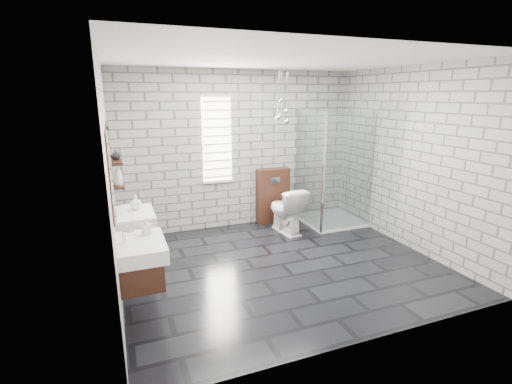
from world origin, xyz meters
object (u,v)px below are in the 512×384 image
toilet (286,210)px  vanity_left (137,250)px  cistern_panel (273,195)px  vanity_right (132,219)px  shower_enclosure (330,198)px

toilet → vanity_left: bearing=28.3°
vanity_left → cistern_panel: size_ratio=1.57×
cistern_panel → toilet: 0.58m
vanity_left → vanity_right: size_ratio=1.00×
cistern_panel → shower_enclosure: size_ratio=0.49×
vanity_right → vanity_left: bearing=-90.0°
vanity_left → toilet: bearing=34.5°
shower_enclosure → toilet: (-0.90, -0.05, -0.11)m
cistern_panel → vanity_right: bearing=-153.2°
cistern_panel → toilet: bearing=-90.0°
vanity_right → toilet: 2.63m
vanity_right → shower_enclosure: bearing=12.4°
cistern_panel → shower_enclosure: 1.04m
cistern_panel → shower_enclosure: bearing=-30.0°
vanity_left → shower_enclosure: (3.41, 1.77, -0.25)m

